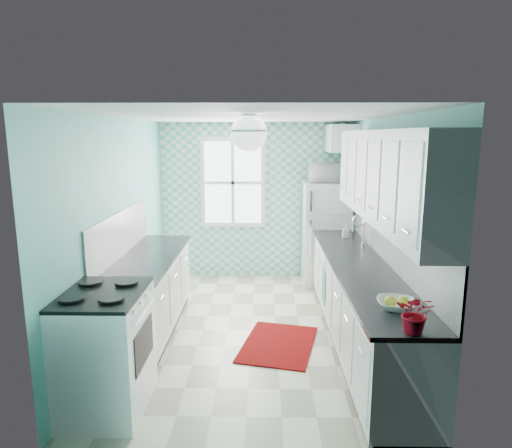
{
  "coord_description": "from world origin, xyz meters",
  "views": [
    {
      "loc": [
        0.13,
        -5.12,
        2.3
      ],
      "look_at": [
        0.05,
        0.25,
        1.25
      ],
      "focal_mm": 32.0,
      "sensor_mm": 36.0,
      "label": 1
    }
  ],
  "objects_px": {
    "sink": "(349,247)",
    "microwave": "(328,172)",
    "potted_plant": "(416,313)",
    "fridge": "(326,233)",
    "fruit_bowl": "(397,304)",
    "stove": "(104,349)",
    "ceiling_light": "(249,133)"
  },
  "relations": [
    {
      "from": "fridge",
      "to": "potted_plant",
      "type": "relative_size",
      "value": 5.51
    },
    {
      "from": "sink",
      "to": "ceiling_light",
      "type": "bearing_deg",
      "value": -137.25
    },
    {
      "from": "potted_plant",
      "to": "fruit_bowl",
      "type": "bearing_deg",
      "value": 90.0
    },
    {
      "from": "stove",
      "to": "fridge",
      "type": "bearing_deg",
      "value": 51.98
    },
    {
      "from": "fridge",
      "to": "fruit_bowl",
      "type": "bearing_deg",
      "value": -87.58
    },
    {
      "from": "microwave",
      "to": "fridge",
      "type": "bearing_deg",
      "value": 52.29
    },
    {
      "from": "fridge",
      "to": "sink",
      "type": "bearing_deg",
      "value": -85.22
    },
    {
      "from": "stove",
      "to": "sink",
      "type": "xyz_separation_m",
      "value": [
        2.4,
        1.99,
        0.4
      ]
    },
    {
      "from": "stove",
      "to": "microwave",
      "type": "distance_m",
      "value": 4.28
    },
    {
      "from": "ceiling_light",
      "to": "potted_plant",
      "type": "xyz_separation_m",
      "value": [
        1.2,
        -1.32,
        -1.24
      ]
    },
    {
      "from": "fridge",
      "to": "stove",
      "type": "bearing_deg",
      "value": -123.29
    },
    {
      "from": "sink",
      "to": "potted_plant",
      "type": "xyz_separation_m",
      "value": [
        -0.0,
        -2.53,
        0.15
      ]
    },
    {
      "from": "potted_plant",
      "to": "ceiling_light",
      "type": "bearing_deg",
      "value": 132.28
    },
    {
      "from": "fridge",
      "to": "sink",
      "type": "relative_size",
      "value": 3.0
    },
    {
      "from": "stove",
      "to": "sink",
      "type": "relative_size",
      "value": 1.92
    },
    {
      "from": "ceiling_light",
      "to": "sink",
      "type": "height_order",
      "value": "ceiling_light"
    },
    {
      "from": "fridge",
      "to": "ceiling_light",
      "type": "bearing_deg",
      "value": -112.11
    },
    {
      "from": "stove",
      "to": "sink",
      "type": "height_order",
      "value": "sink"
    },
    {
      "from": "potted_plant",
      "to": "microwave",
      "type": "relative_size",
      "value": 0.54
    },
    {
      "from": "potted_plant",
      "to": "microwave",
      "type": "height_order",
      "value": "microwave"
    },
    {
      "from": "ceiling_light",
      "to": "potted_plant",
      "type": "relative_size",
      "value": 1.21
    },
    {
      "from": "fridge",
      "to": "sink",
      "type": "distance_m",
      "value": 1.41
    },
    {
      "from": "sink",
      "to": "fridge",
      "type": "bearing_deg",
      "value": 91.49
    },
    {
      "from": "fridge",
      "to": "fruit_bowl",
      "type": "distance_m",
      "value": 3.49
    },
    {
      "from": "potted_plant",
      "to": "microwave",
      "type": "xyz_separation_m",
      "value": [
        -0.09,
        3.93,
        0.66
      ]
    },
    {
      "from": "sink",
      "to": "microwave",
      "type": "distance_m",
      "value": 1.62
    },
    {
      "from": "ceiling_light",
      "to": "fruit_bowl",
      "type": "relative_size",
      "value": 1.14
    },
    {
      "from": "fruit_bowl",
      "to": "stove",
      "type": "bearing_deg",
      "value": 177.95
    },
    {
      "from": "stove",
      "to": "sink",
      "type": "bearing_deg",
      "value": 35.89
    },
    {
      "from": "stove",
      "to": "potted_plant",
      "type": "relative_size",
      "value": 3.54
    },
    {
      "from": "microwave",
      "to": "sink",
      "type": "bearing_deg",
      "value": 91.92
    },
    {
      "from": "stove",
      "to": "sink",
      "type": "distance_m",
      "value": 3.15
    }
  ]
}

